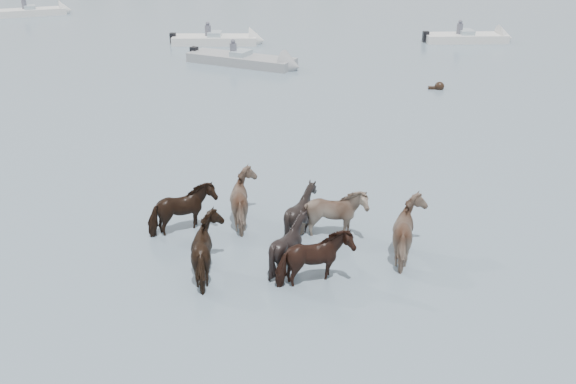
{
  "coord_description": "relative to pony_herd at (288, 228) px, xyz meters",
  "views": [
    {
      "loc": [
        -0.7,
        -12.23,
        7.92
      ],
      "look_at": [
        -1.63,
        2.67,
        1.1
      ],
      "focal_mm": 40.07,
      "sensor_mm": 36.0,
      "label": 1
    }
  ],
  "objects": [
    {
      "name": "pony_herd",
      "position": [
        0.0,
        0.0,
        0.0
      ],
      "size": [
        7.6,
        4.69,
        1.55
      ],
      "color": "black",
      "rests_on": "ground"
    },
    {
      "name": "motorboat_b",
      "position": [
        -2.9,
        19.07,
        -0.35
      ],
      "size": [
        6.42,
        3.87,
        1.92
      ],
      "rotation": [
        0.0,
        0.0,
        -0.39
      ],
      "color": "gray",
      "rests_on": "ground"
    },
    {
      "name": "motorboat_c",
      "position": [
        9.96,
        26.13,
        -0.35
      ],
      "size": [
        5.6,
        2.15,
        1.92
      ],
      "rotation": [
        0.0,
        0.0,
        0.1
      ],
      "color": "silver",
      "rests_on": "ground"
    },
    {
      "name": "motorboat_f",
      "position": [
        -20.68,
        34.31,
        -0.35
      ],
      "size": [
        5.65,
        3.75,
        1.92
      ],
      "rotation": [
        0.0,
        0.0,
        0.43
      ],
      "color": "silver",
      "rests_on": "ground"
    },
    {
      "name": "swimming_pony",
      "position": [
        5.96,
        15.15,
        -0.47
      ],
      "size": [
        0.72,
        0.44,
        0.44
      ],
      "color": "black",
      "rests_on": "ground"
    },
    {
      "name": "motorboat_a",
      "position": [
        -5.13,
        24.56,
        -0.35
      ],
      "size": [
        5.7,
        1.96,
        1.92
      ],
      "rotation": [
        0.0,
        0.0,
        0.07
      ],
      "color": "silver",
      "rests_on": "ground"
    },
    {
      "name": "ground",
      "position": [
        1.57,
        -1.68,
        -0.57
      ],
      "size": [
        400.0,
        400.0,
        0.0
      ],
      "primitive_type": "plane",
      "color": "slate",
      "rests_on": "ground"
    }
  ]
}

